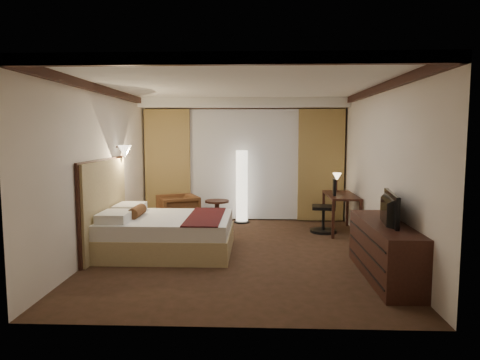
{
  "coord_description": "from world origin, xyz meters",
  "views": [
    {
      "loc": [
        0.28,
        -6.84,
        1.93
      ],
      "look_at": [
        0.0,
        0.4,
        1.15
      ],
      "focal_mm": 32.0,
      "sensor_mm": 36.0,
      "label": 1
    }
  ],
  "objects_px": {
    "office_chair": "(324,205)",
    "television": "(384,202)",
    "side_table": "(217,213)",
    "floor_lamp": "(242,186)",
    "desk": "(341,213)",
    "dresser": "(384,250)",
    "armchair": "(178,210)",
    "bed": "(168,234)"
  },
  "relations": [
    {
      "from": "office_chair",
      "to": "television",
      "type": "bearing_deg",
      "value": -75.0
    },
    {
      "from": "side_table",
      "to": "floor_lamp",
      "type": "height_order",
      "value": "floor_lamp"
    },
    {
      "from": "floor_lamp",
      "to": "side_table",
      "type": "bearing_deg",
      "value": -138.57
    },
    {
      "from": "side_table",
      "to": "floor_lamp",
      "type": "xyz_separation_m",
      "value": [
        0.5,
        0.44,
        0.52
      ]
    },
    {
      "from": "desk",
      "to": "office_chair",
      "type": "xyz_separation_m",
      "value": [
        -0.35,
        -0.05,
        0.16
      ]
    },
    {
      "from": "side_table",
      "to": "dresser",
      "type": "relative_size",
      "value": 0.29
    },
    {
      "from": "side_table",
      "to": "desk",
      "type": "xyz_separation_m",
      "value": [
        2.49,
        -0.38,
        0.1
      ]
    },
    {
      "from": "armchair",
      "to": "floor_lamp",
      "type": "bearing_deg",
      "value": 93.66
    },
    {
      "from": "office_chair",
      "to": "side_table",
      "type": "bearing_deg",
      "value": 175.8
    },
    {
      "from": "armchair",
      "to": "office_chair",
      "type": "bearing_deg",
      "value": 61.8
    },
    {
      "from": "armchair",
      "to": "dresser",
      "type": "xyz_separation_m",
      "value": [
        3.32,
        -2.86,
        -0.01
      ]
    },
    {
      "from": "television",
      "to": "dresser",
      "type": "bearing_deg",
      "value": -81.86
    },
    {
      "from": "desk",
      "to": "television",
      "type": "height_order",
      "value": "television"
    },
    {
      "from": "bed",
      "to": "side_table",
      "type": "height_order",
      "value": "bed"
    },
    {
      "from": "desk",
      "to": "office_chair",
      "type": "bearing_deg",
      "value": -171.81
    },
    {
      "from": "side_table",
      "to": "floor_lamp",
      "type": "bearing_deg",
      "value": 41.43
    },
    {
      "from": "floor_lamp",
      "to": "dresser",
      "type": "xyz_separation_m",
      "value": [
        2.04,
        -3.55,
        -0.42
      ]
    },
    {
      "from": "desk",
      "to": "bed",
      "type": "bearing_deg",
      "value": -152.9
    },
    {
      "from": "bed",
      "to": "television",
      "type": "distance_m",
      "value": 3.41
    },
    {
      "from": "side_table",
      "to": "office_chair",
      "type": "distance_m",
      "value": 2.2
    },
    {
      "from": "side_table",
      "to": "bed",
      "type": "bearing_deg",
      "value": -107.49
    },
    {
      "from": "armchair",
      "to": "desk",
      "type": "relative_size",
      "value": 0.62
    },
    {
      "from": "floor_lamp",
      "to": "television",
      "type": "distance_m",
      "value": 4.09
    },
    {
      "from": "floor_lamp",
      "to": "desk",
      "type": "height_order",
      "value": "floor_lamp"
    },
    {
      "from": "bed",
      "to": "armchair",
      "type": "distance_m",
      "value": 1.73
    },
    {
      "from": "desk",
      "to": "dresser",
      "type": "height_order",
      "value": "dresser"
    },
    {
      "from": "floor_lamp",
      "to": "dresser",
      "type": "relative_size",
      "value": 0.82
    },
    {
      "from": "armchair",
      "to": "dresser",
      "type": "distance_m",
      "value": 4.38
    },
    {
      "from": "bed",
      "to": "desk",
      "type": "xyz_separation_m",
      "value": [
        3.11,
        1.59,
        0.07
      ]
    },
    {
      "from": "armchair",
      "to": "office_chair",
      "type": "xyz_separation_m",
      "value": [
        2.93,
        -0.18,
        0.15
      ]
    },
    {
      "from": "bed",
      "to": "office_chair",
      "type": "relative_size",
      "value": 1.92
    },
    {
      "from": "dresser",
      "to": "side_table",
      "type": "bearing_deg",
      "value": 129.25
    },
    {
      "from": "desk",
      "to": "side_table",
      "type": "bearing_deg",
      "value": 171.29
    },
    {
      "from": "bed",
      "to": "armchair",
      "type": "height_order",
      "value": "armchair"
    },
    {
      "from": "floor_lamp",
      "to": "television",
      "type": "bearing_deg",
      "value": -60.52
    },
    {
      "from": "bed",
      "to": "armchair",
      "type": "xyz_separation_m",
      "value": [
        -0.16,
        1.72,
        0.09
      ]
    },
    {
      "from": "side_table",
      "to": "television",
      "type": "height_order",
      "value": "television"
    },
    {
      "from": "side_table",
      "to": "floor_lamp",
      "type": "distance_m",
      "value": 0.85
    },
    {
      "from": "desk",
      "to": "television",
      "type": "distance_m",
      "value": 2.81
    },
    {
      "from": "bed",
      "to": "office_chair",
      "type": "xyz_separation_m",
      "value": [
        2.76,
        1.54,
        0.24
      ]
    },
    {
      "from": "floor_lamp",
      "to": "desk",
      "type": "bearing_deg",
      "value": -22.53
    },
    {
      "from": "armchair",
      "to": "side_table",
      "type": "height_order",
      "value": "armchair"
    }
  ]
}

